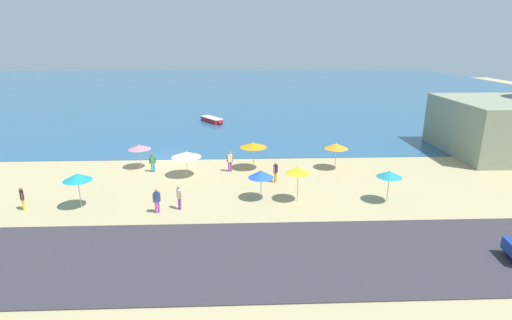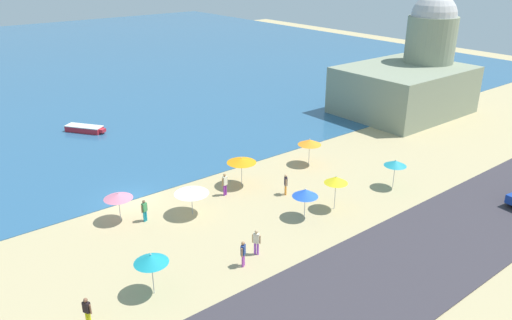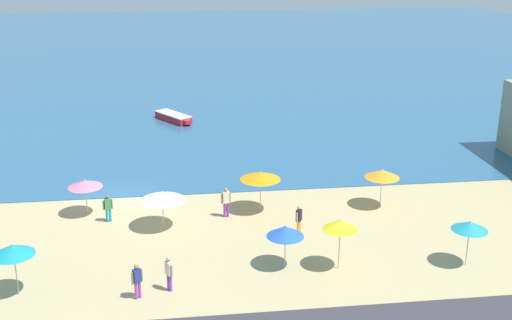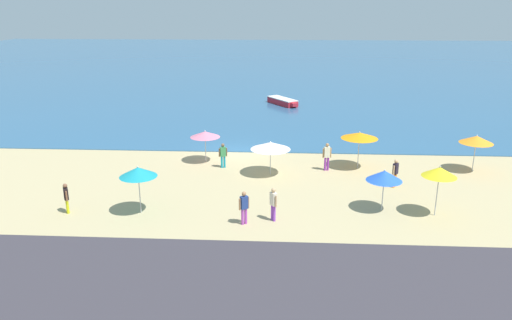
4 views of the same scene
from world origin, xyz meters
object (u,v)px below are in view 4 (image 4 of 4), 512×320
(beach_umbrella_7, at_px, (360,135))
(bather_0, at_px, (395,172))
(beach_umbrella_0, at_px, (138,172))
(beach_umbrella_1, at_px, (440,172))
(bather_1, at_px, (244,206))
(skiff_nearshore, at_px, (283,101))
(beach_umbrella_8, at_px, (384,176))
(bather_4, at_px, (223,154))
(bather_5, at_px, (273,202))
(beach_umbrella_5, at_px, (476,140))
(bather_2, at_px, (327,155))
(bather_3, at_px, (66,197))
(beach_umbrella_6, at_px, (205,134))
(beach_umbrella_2, at_px, (270,146))

(beach_umbrella_7, distance_m, bather_0, 4.01)
(beach_umbrella_0, relative_size, bather_0, 1.50)
(beach_umbrella_0, height_order, beach_umbrella_1, beach_umbrella_1)
(bather_1, relative_size, skiff_nearshore, 0.41)
(beach_umbrella_8, xyz_separation_m, bather_4, (-9.06, 6.53, -1.00))
(beach_umbrella_8, height_order, skiff_nearshore, beach_umbrella_8)
(beach_umbrella_8, bearing_deg, bather_4, 144.22)
(beach_umbrella_8, bearing_deg, bather_5, -164.50)
(beach_umbrella_5, bearing_deg, bather_2, -177.95)
(beach_umbrella_7, relative_size, bather_1, 1.45)
(beach_umbrella_5, bearing_deg, beach_umbrella_8, -136.11)
(bather_3, bearing_deg, bather_4, 47.48)
(bather_3, height_order, bather_5, bather_5)
(bather_3, relative_size, skiff_nearshore, 0.39)
(beach_umbrella_8, xyz_separation_m, bather_2, (-2.37, 6.35, -0.90))
(beach_umbrella_7, distance_m, bather_3, 17.90)
(beach_umbrella_6, relative_size, bather_0, 1.29)
(beach_umbrella_8, xyz_separation_m, skiff_nearshore, (-5.30, 27.47, -1.54))
(bather_1, distance_m, bather_2, 9.60)
(beach_umbrella_2, height_order, beach_umbrella_6, beach_umbrella_6)
(beach_umbrella_7, xyz_separation_m, skiff_nearshore, (-5.00, 20.52, -1.81))
(bather_2, height_order, bather_5, bather_2)
(beach_umbrella_0, height_order, beach_umbrella_8, beach_umbrella_0)
(beach_umbrella_6, height_order, beach_umbrella_8, beach_umbrella_8)
(bather_2, distance_m, bather_4, 6.70)
(beach_umbrella_7, xyz_separation_m, bather_4, (-8.77, -0.42, -1.28))
(beach_umbrella_1, distance_m, bather_4, 13.66)
(bather_0, bearing_deg, beach_umbrella_1, -72.93)
(beach_umbrella_1, bearing_deg, bather_3, -177.72)
(beach_umbrella_6, bearing_deg, beach_umbrella_1, -32.12)
(bather_3, relative_size, bather_5, 0.93)
(beach_umbrella_1, bearing_deg, bather_0, 107.07)
(beach_umbrella_8, relative_size, bather_4, 1.38)
(bather_0, xyz_separation_m, bather_3, (-17.53, -4.73, -0.06))
(beach_umbrella_6, relative_size, bather_3, 1.38)
(bather_0, relative_size, bather_1, 1.00)
(beach_umbrella_1, bearing_deg, bather_1, -170.59)
(beach_umbrella_2, xyz_separation_m, beach_umbrella_8, (5.95, -5.34, 0.04))
(beach_umbrella_0, height_order, bather_4, beach_umbrella_0)
(beach_umbrella_1, bearing_deg, bather_4, 149.00)
(bather_0, distance_m, bather_1, 10.05)
(beach_umbrella_1, height_order, beach_umbrella_8, beach_umbrella_1)
(bather_5, bearing_deg, bather_3, 178.14)
(beach_umbrella_7, height_order, skiff_nearshore, beach_umbrella_7)
(beach_umbrella_1, height_order, beach_umbrella_6, beach_umbrella_1)
(beach_umbrella_6, bearing_deg, bather_1, -70.88)
(bather_0, relative_size, bather_2, 0.94)
(beach_umbrella_8, relative_size, bather_5, 1.32)
(beach_umbrella_7, bearing_deg, beach_umbrella_6, 175.89)
(bather_5, bearing_deg, beach_umbrella_6, 117.37)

